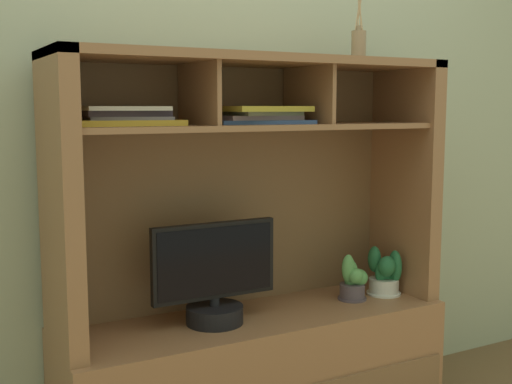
% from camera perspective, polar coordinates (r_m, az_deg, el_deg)
% --- Properties ---
extents(back_wall, '(6.00, 0.02, 2.80)m').
position_cam_1_polar(back_wall, '(2.59, -2.83, 10.65)').
color(back_wall, '#A1AD8C').
rests_on(back_wall, ground).
extents(media_console, '(1.47, 0.49, 1.44)m').
position_cam_1_polar(media_console, '(2.50, -0.10, -11.80)').
color(media_console, '#8D623D').
rests_on(media_console, ground).
extents(tv_monitor, '(0.47, 0.21, 0.37)m').
position_cam_1_polar(tv_monitor, '(2.34, -3.67, -7.89)').
color(tv_monitor, black).
rests_on(tv_monitor, media_console).
extents(potted_orchid, '(0.13, 0.12, 0.19)m').
position_cam_1_polar(potted_orchid, '(2.66, 8.54, -7.77)').
color(potted_orchid, '#50454D').
rests_on(potted_orchid, media_console).
extents(potted_fern, '(0.14, 0.14, 0.20)m').
position_cam_1_polar(potted_fern, '(2.75, 11.28, -7.13)').
color(potted_fern, silver).
rests_on(potted_fern, media_console).
extents(magazine_stack_left, '(0.37, 0.25, 0.06)m').
position_cam_1_polar(magazine_stack_left, '(2.18, -11.48, 6.50)').
color(magazine_stack_left, gold).
rests_on(magazine_stack_left, media_console).
extents(magazine_stack_centre, '(0.38, 0.27, 0.06)m').
position_cam_1_polar(magazine_stack_centre, '(2.37, 0.36, 6.78)').
color(magazine_stack_centre, '#334E81').
rests_on(magazine_stack_centre, media_console).
extents(diffuser_bottle, '(0.06, 0.06, 0.30)m').
position_cam_1_polar(diffuser_bottle, '(2.65, 9.02, 12.70)').
color(diffuser_bottle, '#836F4F').
rests_on(diffuser_bottle, media_console).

